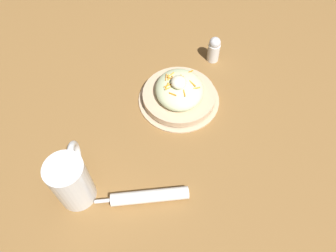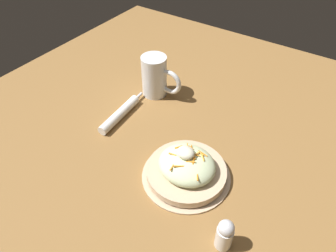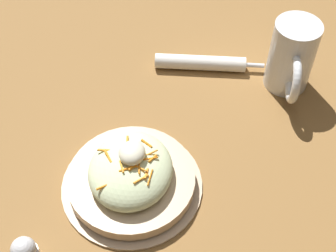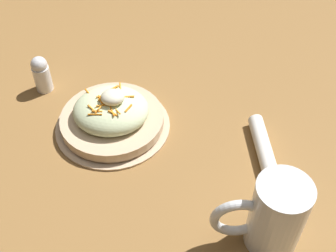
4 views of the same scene
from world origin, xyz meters
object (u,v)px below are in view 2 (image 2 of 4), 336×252
object	(u,v)px
napkin_roll	(120,114)
salt_shaker	(225,234)
salad_plate	(187,169)
beer_mug	(155,78)

from	to	relation	value
napkin_roll	salt_shaker	size ratio (longest dim) A/B	2.56
salad_plate	beer_mug	world-z (taller)	beer_mug
salad_plate	napkin_roll	world-z (taller)	salad_plate
salt_shaker	beer_mug	bearing A→B (deg)	-39.78
beer_mug	salt_shaker	size ratio (longest dim) A/B	1.71
salad_plate	napkin_roll	distance (m)	0.30
beer_mug	salad_plate	bearing A→B (deg)	137.77
salad_plate	salt_shaker	distance (m)	0.19
salad_plate	beer_mug	distance (m)	0.36
salad_plate	salt_shaker	bearing A→B (deg)	144.83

